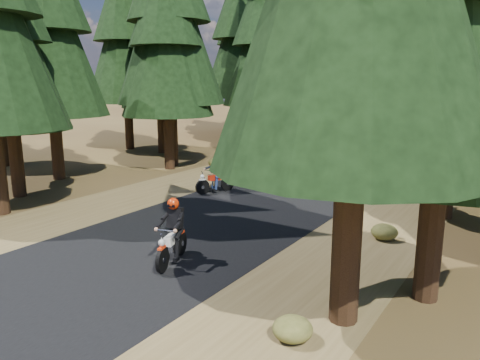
# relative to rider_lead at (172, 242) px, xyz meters

# --- Properties ---
(ground) EXTENTS (120.00, 120.00, 0.00)m
(ground) POSITION_rel_rider_lead_xyz_m (-1.11, 3.31, -0.54)
(ground) COLOR #48321A
(ground) RESTS_ON ground
(road) EXTENTS (6.00, 100.00, 0.01)m
(road) POSITION_rel_rider_lead_xyz_m (-1.11, 8.31, -0.54)
(road) COLOR black
(road) RESTS_ON ground
(shoulder_l) EXTENTS (3.20, 100.00, 0.01)m
(shoulder_l) POSITION_rel_rider_lead_xyz_m (-5.71, 8.31, -0.54)
(shoulder_l) COLOR brown
(shoulder_l) RESTS_ON ground
(shoulder_r) EXTENTS (3.20, 100.00, 0.01)m
(shoulder_r) POSITION_rel_rider_lead_xyz_m (3.49, 8.31, -0.54)
(shoulder_r) COLOR brown
(shoulder_r) RESTS_ON ground
(pine_forest) EXTENTS (34.59, 55.08, 16.32)m
(pine_forest) POSITION_rel_rider_lead_xyz_m (-1.13, 24.36, 7.35)
(pine_forest) COLOR black
(pine_forest) RESTS_ON ground
(understory_shrubs) EXTENTS (14.49, 31.79, 0.65)m
(understory_shrubs) POSITION_rel_rider_lead_xyz_m (1.77, 9.32, -0.27)
(understory_shrubs) COLOR #474C1E
(understory_shrubs) RESTS_ON ground
(rider_lead) EXTENTS (1.08, 1.89, 1.61)m
(rider_lead) POSITION_rel_rider_lead_xyz_m (0.00, 0.00, 0.00)
(rider_lead) COLOR silver
(rider_lead) RESTS_ON road
(rider_follow) EXTENTS (1.20, 1.84, 1.58)m
(rider_follow) POSITION_rel_rider_lead_xyz_m (-3.41, 6.54, -0.01)
(rider_follow) COLOR #9D1B0A
(rider_follow) RESTS_ON road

